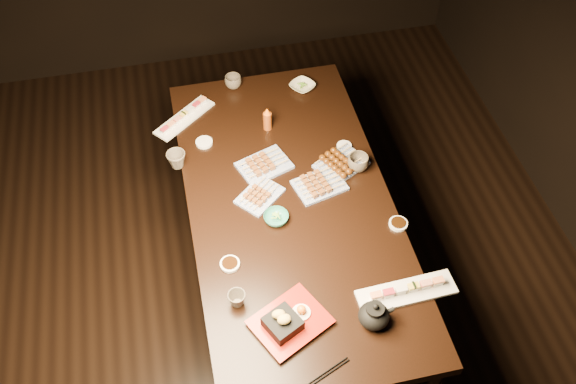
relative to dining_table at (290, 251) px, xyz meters
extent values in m
plane|color=black|center=(-0.37, -0.40, -0.38)|extent=(5.00, 5.00, 0.00)
cube|color=black|center=(0.00, 0.00, 0.00)|extent=(1.24, 1.94, 0.75)
imported|color=#287D68|center=(-0.08, -0.08, 0.39)|extent=(0.11, 0.11, 0.03)
imported|color=beige|center=(0.23, 0.74, 0.39)|extent=(0.17, 0.17, 0.03)
imported|color=#4F463C|center=(-0.32, -0.45, 0.41)|extent=(0.08, 0.08, 0.07)
imported|color=#4F463C|center=(0.35, 0.14, 0.41)|extent=(0.11, 0.11, 0.08)
imported|color=#4F463C|center=(-0.47, 0.33, 0.42)|extent=(0.10, 0.10, 0.08)
imported|color=#4F463C|center=(-0.12, 0.83, 0.41)|extent=(0.12, 0.12, 0.07)
cylinder|color=brown|center=(-0.01, 0.49, 0.44)|extent=(0.05, 0.05, 0.13)
cylinder|color=white|center=(-0.32, -0.27, 0.38)|extent=(0.11, 0.11, 0.01)
cylinder|color=white|center=(0.33, 0.28, 0.38)|extent=(0.10, 0.10, 0.01)
cylinder|color=white|center=(0.43, -0.22, 0.38)|extent=(0.10, 0.10, 0.01)
cylinder|color=white|center=(-0.33, 0.45, 0.38)|extent=(0.08, 0.08, 0.01)
camera|label=1|loc=(-0.40, -1.76, 2.59)|focal=40.00mm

